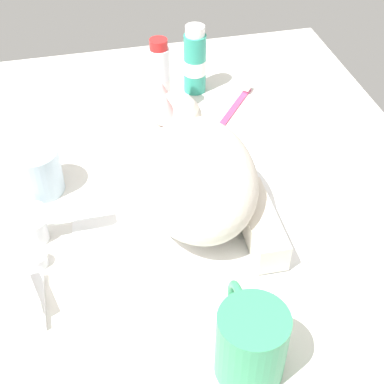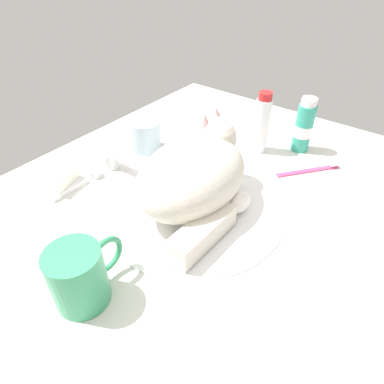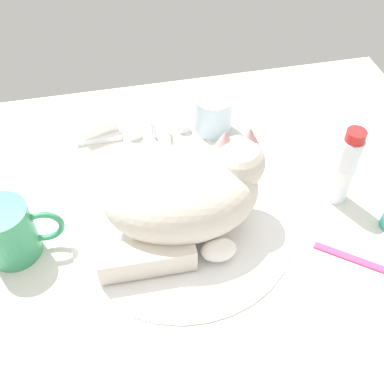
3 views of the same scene
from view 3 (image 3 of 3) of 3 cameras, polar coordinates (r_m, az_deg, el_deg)
The scene contains 10 objects.
ground_plane at distance 80.42cm, azimuth -1.20°, elevation -4.48°, with size 110.00×82.50×3.00cm, color silver.
sink_basin at distance 78.99cm, azimuth -1.22°, elevation -3.68°, with size 37.60×37.60×0.63cm, color white.
faucet at distance 92.98cm, azimuth -4.00°, elevation 7.79°, with size 12.86×10.90×5.72cm.
cat at distance 73.31cm, azimuth -0.61°, elevation -0.11°, with size 28.28×19.46×16.17cm.
coffee_mug at distance 76.91cm, azimuth -21.36°, elevation -4.69°, with size 12.70×8.21×9.95cm.
rinse_cup at distance 94.28cm, azimuth 2.60°, elevation 9.52°, with size 7.60×7.60×7.65cm.
soap_dish at distance 96.93cm, azimuth -11.41°, elevation 7.29°, with size 9.00×6.40×1.20cm, color white.
soap_bar at distance 95.72cm, azimuth -11.58°, elevation 8.17°, with size 6.96×4.60×2.67cm, color white.
toothpaste_bottle at distance 81.71cm, azimuth 18.26°, elevation 2.56°, with size 3.81×3.81×15.25cm.
toothbrush at distance 78.87cm, azimuth 20.83°, elevation -8.15°, with size 13.01×10.63×1.60cm.
Camera 3 is at (-8.82, -48.58, 61.98)cm, focal length 43.62 mm.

